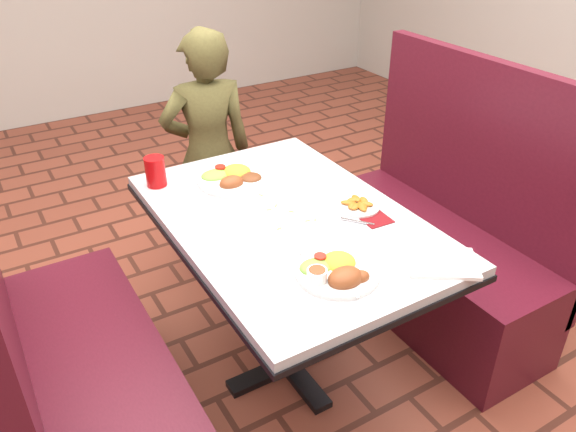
% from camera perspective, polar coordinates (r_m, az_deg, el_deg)
% --- Properties ---
extents(dining_table, '(0.81, 1.21, 0.75)m').
position_cam_1_polar(dining_table, '(2.06, 0.00, -2.29)').
color(dining_table, silver).
rests_on(dining_table, ground).
extents(booth_bench_left, '(0.47, 1.20, 1.17)m').
position_cam_1_polar(booth_bench_left, '(2.08, -20.05, -15.98)').
color(booth_bench_left, '#551321').
rests_on(booth_bench_left, ground).
extents(booth_bench_right, '(0.47, 1.20, 1.17)m').
position_cam_1_polar(booth_bench_right, '(2.68, 14.85, -3.23)').
color(booth_bench_right, '#551321').
rests_on(booth_bench_right, ground).
extents(diner_person, '(0.49, 0.37, 1.24)m').
position_cam_1_polar(diner_person, '(2.83, -8.06, 6.24)').
color(diner_person, brown).
rests_on(diner_person, ground).
extents(near_dinner_plate, '(0.26, 0.26, 0.08)m').
position_cam_1_polar(near_dinner_plate, '(1.71, 5.00, -5.28)').
color(near_dinner_plate, white).
rests_on(near_dinner_plate, dining_table).
extents(far_dinner_plate, '(0.29, 0.29, 0.07)m').
position_cam_1_polar(far_dinner_plate, '(2.25, -5.66, 4.19)').
color(far_dinner_plate, white).
rests_on(far_dinner_plate, dining_table).
extents(plantain_plate, '(0.17, 0.17, 0.03)m').
position_cam_1_polar(plantain_plate, '(2.08, 7.04, 1.12)').
color(plantain_plate, white).
rests_on(plantain_plate, dining_table).
extents(maroon_napkin, '(0.11, 0.11, 0.00)m').
position_cam_1_polar(maroon_napkin, '(2.02, 8.88, -0.31)').
color(maroon_napkin, maroon).
rests_on(maroon_napkin, dining_table).
extents(spoon_utensil, '(0.08, 0.10, 0.00)m').
position_cam_1_polar(spoon_utensil, '(1.99, 7.05, -0.54)').
color(spoon_utensil, '#BCBBC0').
rests_on(spoon_utensil, dining_table).
extents(red_tumbler, '(0.08, 0.08, 0.12)m').
position_cam_1_polar(red_tumbler, '(2.26, -13.31, 4.42)').
color(red_tumbler, red).
rests_on(red_tumbler, dining_table).
extents(paper_napkin, '(0.27, 0.26, 0.01)m').
position_cam_1_polar(paper_napkin, '(1.83, 15.37, -4.60)').
color(paper_napkin, white).
rests_on(paper_napkin, dining_table).
extents(knife_utensil, '(0.06, 0.15, 0.00)m').
position_cam_1_polar(knife_utensil, '(1.75, 3.13, -4.91)').
color(knife_utensil, silver).
rests_on(knife_utensil, dining_table).
extents(fork_utensil, '(0.02, 0.16, 0.00)m').
position_cam_1_polar(fork_utensil, '(1.68, 5.58, -6.67)').
color(fork_utensil, '#B8B7BC').
rests_on(fork_utensil, dining_table).
extents(lettuce_shreds, '(0.28, 0.32, 0.00)m').
position_cam_1_polar(lettuce_shreds, '(2.08, 0.09, 1.04)').
color(lettuce_shreds, '#8FC950').
rests_on(lettuce_shreds, dining_table).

